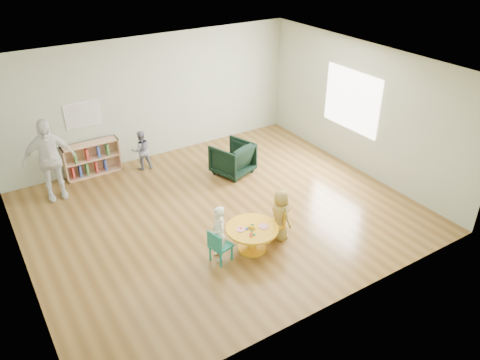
{
  "coord_description": "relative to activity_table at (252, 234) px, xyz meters",
  "views": [
    {
      "loc": [
        -3.71,
        -6.59,
        4.98
      ],
      "look_at": [
        0.25,
        -0.3,
        0.78
      ],
      "focal_mm": 35.0,
      "sensor_mm": 36.0,
      "label": 1
    }
  ],
  "objects": [
    {
      "name": "room",
      "position": [
        0.14,
        1.28,
        1.59
      ],
      "size": [
        7.1,
        7.0,
        2.8
      ],
      "color": "brown",
      "rests_on": "ground"
    },
    {
      "name": "activity_table",
      "position": [
        0.0,
        0.0,
        0.0
      ],
      "size": [
        0.89,
        0.89,
        0.49
      ],
      "rotation": [
        0.0,
        0.0,
        0.07
      ],
      "color": "#F2AB14",
      "rests_on": "ground"
    },
    {
      "name": "kid_chair_left",
      "position": [
        -0.64,
        0.02,
        0.01
      ],
      "size": [
        0.38,
        0.38,
        0.59
      ],
      "rotation": [
        0.0,
        0.0,
        -1.33
      ],
      "color": "#178272",
      "rests_on": "ground"
    },
    {
      "name": "kid_chair_right",
      "position": [
        0.55,
        0.04,
        0.01
      ],
      "size": [
        0.41,
        0.41,
        0.6
      ],
      "rotation": [
        0.0,
        0.0,
        1.23
      ],
      "color": "#F2AB14",
      "rests_on": "ground"
    },
    {
      "name": "bookshelf",
      "position": [
        -1.48,
        4.14,
        0.06
      ],
      "size": [
        1.2,
        0.3,
        0.75
      ],
      "color": "tan",
      "rests_on": "ground"
    },
    {
      "name": "alphabet_poster",
      "position": [
        -1.47,
        4.26,
        1.04
      ],
      "size": [
        0.74,
        0.01,
        0.54
      ],
      "color": "white",
      "rests_on": "ground"
    },
    {
      "name": "armchair",
      "position": [
        1.15,
        2.51,
        0.05
      ],
      "size": [
        0.98,
        0.99,
        0.72
      ],
      "primitive_type": "imported",
      "rotation": [
        0.0,
        0.0,
        3.46
      ],
      "color": "black",
      "rests_on": "ground"
    },
    {
      "name": "child_left",
      "position": [
        -0.59,
        0.1,
        0.18
      ],
      "size": [
        0.28,
        0.39,
        0.98
      ],
      "primitive_type": "imported",
      "rotation": [
        0.0,
        0.0,
        -1.72
      ],
      "color": "white",
      "rests_on": "ground"
    },
    {
      "name": "child_right",
      "position": [
        0.6,
        0.03,
        0.17
      ],
      "size": [
        0.32,
        0.48,
        0.95
      ],
      "primitive_type": "imported",
      "rotation": [
        0.0,
        0.0,
        1.62
      ],
      "color": "yellow",
      "rests_on": "ground"
    },
    {
      "name": "toddler",
      "position": [
        -0.45,
        3.77,
        0.15
      ],
      "size": [
        0.48,
        0.39,
        0.91
      ],
      "primitive_type": "imported",
      "rotation": [
        0.0,
        0.0,
        3.03
      ],
      "color": "#181E3D",
      "rests_on": "ground"
    },
    {
      "name": "adult_caretaker",
      "position": [
        -2.41,
        3.54,
        0.54
      ],
      "size": [
        1.01,
        0.46,
        1.69
      ],
      "primitive_type": "imported",
      "rotation": [
        0.0,
        0.0,
        -0.04
      ],
      "color": "white",
      "rests_on": "ground"
    }
  ]
}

